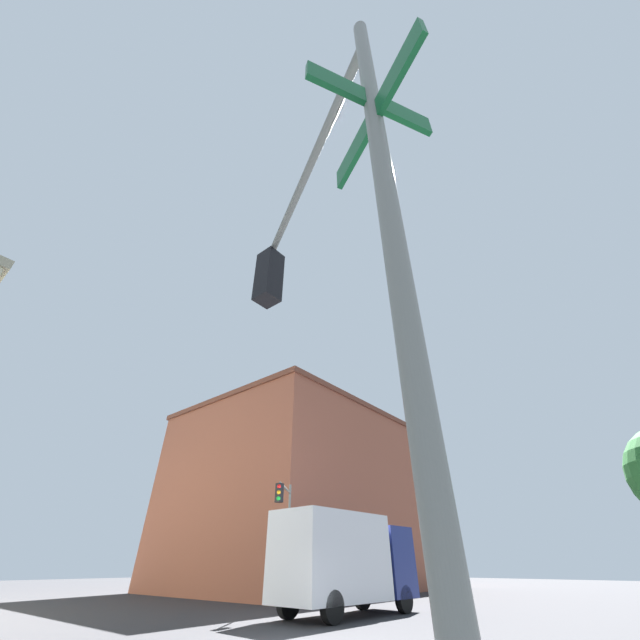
% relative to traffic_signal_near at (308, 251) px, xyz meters
% --- Properties ---
extents(traffic_signal_near, '(1.86, 3.14, 5.85)m').
position_rel_traffic_signal_near_xyz_m(traffic_signal_near, '(0.00, 0.00, 0.00)').
color(traffic_signal_near, slate).
rests_on(traffic_signal_near, ground_plane).
extents(traffic_signal_far, '(2.76, 1.96, 5.32)m').
position_rel_traffic_signal_near_xyz_m(traffic_signal_far, '(12.29, 12.29, -0.38)').
color(traffic_signal_far, slate).
rests_on(traffic_signal_far, ground_plane).
extents(building_brick, '(22.72, 16.02, 13.08)m').
position_rel_traffic_signal_near_xyz_m(building_brick, '(25.77, 22.02, 2.41)').
color(building_brick, brown).
rests_on(building_brick, ground_plane).
extents(delivery_truck, '(7.21, 2.88, 3.61)m').
position_rel_traffic_signal_near_xyz_m(delivery_truck, '(13.31, 9.44, -2.17)').
color(delivery_truck, navy).
rests_on(delivery_truck, ground_plane).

